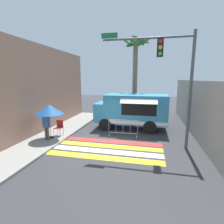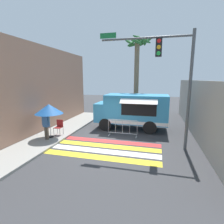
% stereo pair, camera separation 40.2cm
% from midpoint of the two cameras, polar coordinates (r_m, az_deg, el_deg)
% --- Properties ---
extents(ground_plane, '(60.00, 60.00, 0.00)m').
position_cam_midpoint_polar(ground_plane, '(10.80, -0.54, -9.77)').
color(ground_plane, '#38383A').
extents(sidewalk_left, '(4.40, 16.00, 0.13)m').
position_cam_midpoint_polar(sidewalk_left, '(12.88, -22.30, -6.87)').
color(sidewalk_left, '#99968E').
rests_on(sidewalk_left, ground_plane).
extents(building_left_facade, '(0.25, 16.00, 6.10)m').
position_cam_midpoint_polar(building_left_facade, '(12.47, -23.97, 6.45)').
color(building_left_facade, tan).
rests_on(building_left_facade, ground_plane).
extents(concrete_wall_right, '(0.20, 16.00, 3.69)m').
position_cam_midpoint_polar(concrete_wall_right, '(13.21, 26.39, 1.17)').
color(concrete_wall_right, '#A39E93').
rests_on(concrete_wall_right, ground_plane).
extents(crosswalk_painted, '(6.40, 2.84, 0.01)m').
position_cam_midpoint_polar(crosswalk_painted, '(9.90, -2.07, -11.71)').
color(crosswalk_painted, yellow).
rests_on(crosswalk_painted, ground_plane).
extents(food_truck, '(5.36, 2.66, 2.64)m').
position_cam_midpoint_polar(food_truck, '(13.33, 7.05, 0.82)').
color(food_truck, '#338CBF').
rests_on(food_truck, ground_plane).
extents(traffic_signal_pole, '(4.87, 0.29, 6.24)m').
position_cam_midpoint_polar(traffic_signal_pole, '(9.81, 19.89, 13.10)').
color(traffic_signal_pole, '#515456').
rests_on(traffic_signal_pole, ground_plane).
extents(patio_umbrella, '(1.71, 1.71, 2.13)m').
position_cam_midpoint_polar(patio_umbrella, '(11.42, -18.95, 0.90)').
color(patio_umbrella, black).
rests_on(patio_umbrella, sidewalk_left).
extents(folding_chair, '(0.46, 0.46, 0.99)m').
position_cam_midpoint_polar(folding_chair, '(12.07, -15.99, -4.32)').
color(folding_chair, '#4C4C51').
rests_on(folding_chair, sidewalk_left).
extents(vendor_person, '(0.53, 0.22, 1.68)m').
position_cam_midpoint_polar(vendor_person, '(11.24, -19.78, -3.77)').
color(vendor_person, brown).
rests_on(vendor_person, sidewalk_left).
extents(barricade_front, '(1.97, 0.44, 1.13)m').
position_cam_midpoint_polar(barricade_front, '(11.73, 4.44, -5.26)').
color(barricade_front, '#B7BABF').
rests_on(barricade_front, ground_plane).
extents(palm_tree, '(2.57, 2.65, 7.48)m').
position_cam_midpoint_polar(palm_tree, '(16.36, 8.83, 14.58)').
color(palm_tree, '#7A664C').
rests_on(palm_tree, ground_plane).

